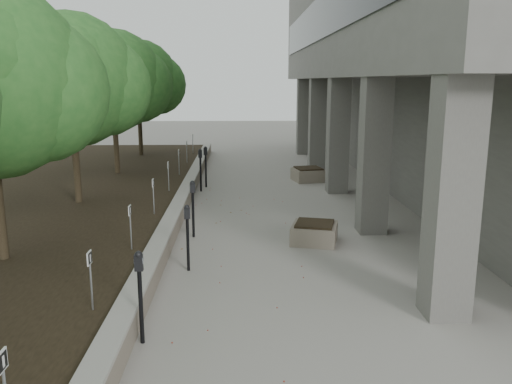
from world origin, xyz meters
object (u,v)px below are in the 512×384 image
object	(u,v)px
parking_meter_1	(140,298)
parking_meter_2	(188,238)
parking_meter_3	(193,209)
parking_meter_4	(206,167)
crabapple_tree_3	(72,109)
planter_front	(314,232)
crabapple_tree_5	(139,98)
planter_back	(308,174)
parking_meter_5	(201,170)
crabapple_tree_4	(114,102)

from	to	relation	value
parking_meter_1	parking_meter_2	xyz separation A→B (m)	(0.41, 3.08, -0.02)
parking_meter_3	parking_meter_4	xyz separation A→B (m)	(-0.08, 6.37, 0.04)
crabapple_tree_3	planter_front	world-z (taller)	crabapple_tree_3
parking_meter_4	planter_front	xyz separation A→B (m)	(3.09, -6.90, -0.52)
crabapple_tree_5	parking_meter_4	xyz separation A→B (m)	(3.49, -5.97, -2.35)
crabapple_tree_3	crabapple_tree_5	world-z (taller)	same
parking_meter_3	crabapple_tree_3	bearing A→B (deg)	131.55
parking_meter_3	planter_back	distance (m)	8.49
crabapple_tree_3	parking_meter_4	size ratio (longest dim) A/B	3.54
parking_meter_2	parking_meter_5	distance (m)	8.04
crabapple_tree_5	parking_meter_4	world-z (taller)	crabapple_tree_5
parking_meter_1	parking_meter_5	world-z (taller)	parking_meter_5
crabapple_tree_5	planter_front	size ratio (longest dim) A/B	5.08
planter_front	planter_back	xyz separation A→B (m)	(0.90, 8.05, 0.02)
parking_meter_1	crabapple_tree_4	bearing A→B (deg)	102.81
crabapple_tree_3	crabapple_tree_5	xyz separation A→B (m)	(0.00, 10.00, 0.00)
parking_meter_1	parking_meter_4	world-z (taller)	parking_meter_4
parking_meter_2	planter_back	xyz separation A→B (m)	(3.81, 9.93, -0.44)
planter_front	crabapple_tree_5	bearing A→B (deg)	117.09
parking_meter_1	parking_meter_5	xyz separation A→B (m)	(0.09, 11.12, 0.04)
crabapple_tree_4	crabapple_tree_5	size ratio (longest dim) A/B	1.00
crabapple_tree_5	planter_back	distance (m)	9.34
parking_meter_2	parking_meter_4	xyz separation A→B (m)	(-0.18, 8.78, 0.06)
parking_meter_2	parking_meter_3	xyz separation A→B (m)	(-0.10, 2.41, 0.02)
parking_meter_1	parking_meter_5	bearing A→B (deg)	88.07
crabapple_tree_4	planter_front	xyz separation A→B (m)	(6.58, -7.87, -2.87)
planter_back	crabapple_tree_4	bearing A→B (deg)	-178.60
parking_meter_5	planter_back	size ratio (longest dim) A/B	1.35
planter_back	parking_meter_2	bearing A→B (deg)	-111.00
crabapple_tree_3	parking_meter_1	bearing A→B (deg)	-67.36
parking_meter_1	planter_front	world-z (taller)	parking_meter_1
planter_front	planter_back	size ratio (longest dim) A/B	0.93
parking_meter_1	parking_meter_2	size ratio (longest dim) A/B	1.03
parking_meter_5	crabapple_tree_5	bearing A→B (deg)	118.44
parking_meter_2	crabapple_tree_5	bearing A→B (deg)	94.18
crabapple_tree_5	parking_meter_2	world-z (taller)	crabapple_tree_5
parking_meter_1	crabapple_tree_3	bearing A→B (deg)	111.18
parking_meter_3	parking_meter_4	size ratio (longest dim) A/B	0.95
crabapple_tree_5	planter_front	distance (m)	14.73
planter_front	planter_back	world-z (taller)	planter_back
parking_meter_3	planter_front	bearing A→B (deg)	-25.23
parking_meter_4	planter_front	world-z (taller)	parking_meter_4
parking_meter_1	planter_back	xyz separation A→B (m)	(4.22, 13.01, -0.46)
crabapple_tree_5	parking_meter_1	distance (m)	18.28
crabapple_tree_4	parking_meter_3	xyz separation A→B (m)	(3.57, -7.34, -2.39)
parking_meter_2	parking_meter_4	distance (m)	8.78
parking_meter_2	parking_meter_3	distance (m)	2.41
crabapple_tree_4	planter_front	world-z (taller)	crabapple_tree_4
parking_meter_1	planter_front	size ratio (longest dim) A/B	1.37
parking_meter_3	planter_front	xyz separation A→B (m)	(3.01, -0.53, -0.48)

